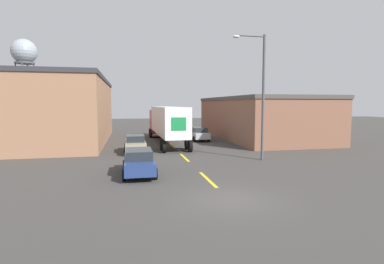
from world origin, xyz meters
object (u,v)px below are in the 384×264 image
Objects in this scene: parked_car_left_near at (139,161)px; street_lamp at (260,89)px; water_tower at (24,53)px; semi_truck at (166,121)px; parked_car_right_far at (199,134)px; parked_car_left_far at (135,143)px.

parked_car_left_near is 10.73m from street_lamp.
parked_car_left_near is 0.25× the size of water_tower.
semi_truck reaches higher than parked_car_right_far.
parked_car_left_far is 1.00× the size of parked_car_left_near.
street_lamp is (5.69, -12.00, 2.97)m from semi_truck.
water_tower is (-21.32, 41.82, 14.02)m from parked_car_left_far.
semi_truck is 3.51× the size of parked_car_right_far.
parked_car_right_far is 0.47× the size of street_lamp.
parked_car_left_near is (-7.64, -16.34, 0.00)m from parked_car_right_far.
parked_car_right_far is 46.92m from water_tower.
water_tower is (-21.32, 50.50, 14.02)m from parked_car_left_near.
parked_car_left_far is 0.47× the size of street_lamp.
semi_truck reaches higher than parked_car_left_near.
parked_car_left_far is at bearing -120.30° from semi_truck.
water_tower reaches higher than parked_car_left_near.
semi_truck is at bearing -55.00° from water_tower.
parked_car_right_far is 14.22m from street_lamp.
parked_car_right_far is (7.64, 7.66, 0.00)m from parked_car_left_far.
parked_car_left_far is at bearing -62.98° from water_tower.
parked_car_left_near is at bearing -162.11° from street_lamp.
parked_car_right_far is at bearing 96.79° from street_lamp.
parked_car_left_far is 1.00× the size of parked_car_right_far.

